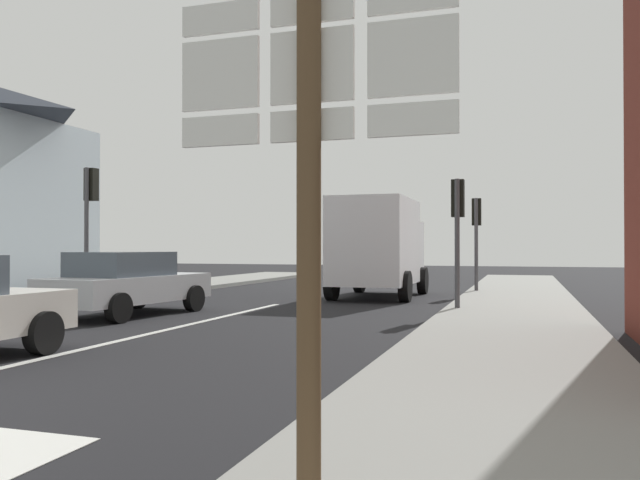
# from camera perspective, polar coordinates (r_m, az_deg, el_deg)

# --- Properties ---
(ground_plane) EXTENTS (80.00, 80.00, 0.00)m
(ground_plane) POSITION_cam_1_polar(r_m,az_deg,el_deg) (15.84, -6.57, -6.36)
(ground_plane) COLOR black
(sidewalk_right) EXTENTS (3.18, 44.00, 0.14)m
(sidewalk_right) POSITION_cam_1_polar(r_m,az_deg,el_deg) (12.46, 16.70, -7.57)
(sidewalk_right) COLOR gray
(sidewalk_right) RESTS_ON ground
(lane_centre_stripe) EXTENTS (0.16, 12.00, 0.01)m
(lane_centre_stripe) POSITION_cam_1_polar(r_m,az_deg,el_deg) (12.33, -14.32, -7.95)
(lane_centre_stripe) COLOR silver
(lane_centre_stripe) RESTS_ON ground
(sedan_far) EXTENTS (2.29, 4.35, 1.47)m
(sedan_far) POSITION_cam_1_polar(r_m,az_deg,el_deg) (15.44, -16.84, -3.65)
(sedan_far) COLOR #B7BABF
(sedan_far) RESTS_ON ground
(delivery_truck) EXTENTS (2.50, 5.01, 3.05)m
(delivery_truck) POSITION_cam_1_polar(r_m,az_deg,el_deg) (20.16, 5.24, -0.43)
(delivery_truck) COLOR silver
(delivery_truck) RESTS_ON ground
(route_sign_post) EXTENTS (1.66, 0.14, 3.20)m
(route_sign_post) POSITION_cam_1_polar(r_m,az_deg,el_deg) (3.65, -0.89, 6.00)
(route_sign_post) COLOR brown
(route_sign_post) RESTS_ON ground
(traffic_light_near_right) EXTENTS (0.30, 0.49, 3.21)m
(traffic_light_near_right) POSITION_cam_1_polar(r_m,az_deg,el_deg) (15.71, 12.18, 2.27)
(traffic_light_near_right) COLOR #47474C
(traffic_light_near_right) RESTS_ON ground
(traffic_light_far_right) EXTENTS (0.30, 0.49, 3.21)m
(traffic_light_far_right) POSITION_cam_1_polar(r_m,az_deg,el_deg) (21.99, 13.78, 1.45)
(traffic_light_far_right) COLOR #47474C
(traffic_light_far_right) RESTS_ON ground
(traffic_light_near_left) EXTENTS (0.30, 0.49, 3.77)m
(traffic_light_near_left) POSITION_cam_1_polar(r_m,az_deg,el_deg) (18.82, -19.82, 3.08)
(traffic_light_near_left) COLOR #47474C
(traffic_light_near_left) RESTS_ON ground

